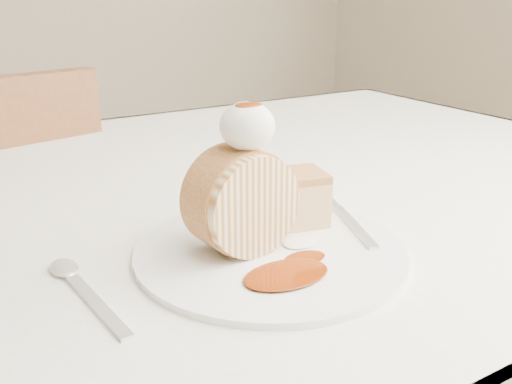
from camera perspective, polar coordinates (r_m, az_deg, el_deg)
table at (r=0.76m, az=-6.67°, el=-6.00°), size 1.40×0.90×0.75m
plate at (r=0.54m, az=1.46°, el=-5.95°), size 0.31×0.31×0.01m
roulade_slice at (r=0.52m, az=-1.45°, el=-0.90°), size 0.10×0.06×0.10m
cake_chunk at (r=0.59m, az=4.03°, el=-0.91°), size 0.07×0.06×0.05m
whipped_cream at (r=0.51m, az=-0.88°, el=6.59°), size 0.05×0.05×0.04m
caramel_drizzle at (r=0.50m, az=-0.79°, el=9.29°), size 0.02×0.02×0.01m
caramel_pool at (r=0.49m, az=3.03°, el=-8.22°), size 0.09×0.07×0.00m
fork at (r=0.59m, az=9.80°, el=-3.36°), size 0.07×0.15×0.00m
spoon at (r=0.48m, az=-15.60°, el=-10.81°), size 0.03×0.14×0.00m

